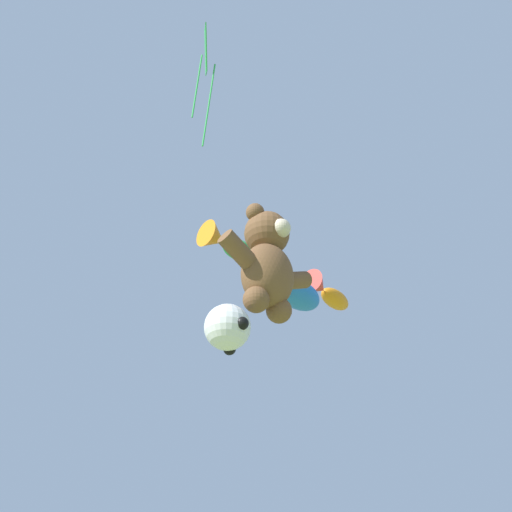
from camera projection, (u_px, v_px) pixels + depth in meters
The scene contains 6 objects.
teddy_bear_kite at pixel (268, 262), 11.36m from camera, with size 2.45×1.08×2.49m.
soccer_ball_kite at pixel (228, 328), 10.09m from camera, with size 0.92×0.92×0.85m.
fish_kite_emerald at pixel (227, 244), 12.90m from camera, with size 1.50×0.66×0.65m.
fish_kite_cobalt at pixel (284, 286), 14.19m from camera, with size 2.32×1.10×1.04m.
fish_kite_tangerine at pixel (326, 293), 15.84m from camera, with size 1.96×0.91×0.70m.
diamond_kite at pixel (206, 57), 11.48m from camera, with size 0.85×0.99×3.15m.
Camera 1 is at (-4.58, 0.41, 1.40)m, focal length 40.00 mm.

